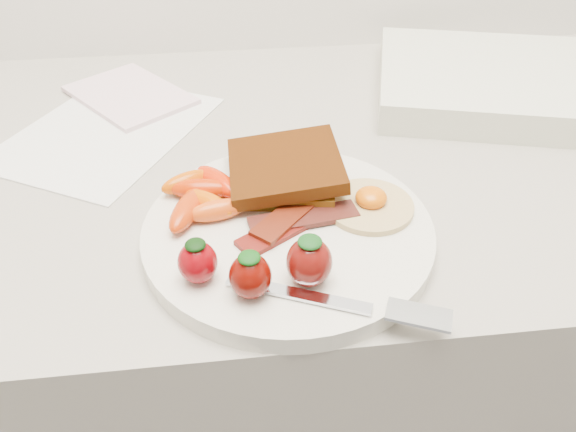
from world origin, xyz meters
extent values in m
cube|color=gray|center=(0.00, 1.70, 0.45)|extent=(2.00, 0.60, 0.90)
cylinder|color=silver|center=(-0.01, 1.53, 0.91)|extent=(0.27, 0.27, 0.02)
cube|color=#502905|center=(-0.01, 1.60, 0.93)|extent=(0.10, 0.10, 0.01)
cube|color=black|center=(-0.01, 1.60, 0.94)|extent=(0.11, 0.11, 0.03)
cylinder|color=beige|center=(0.07, 1.55, 0.92)|extent=(0.10, 0.10, 0.01)
ellipsoid|color=#E36306|center=(0.07, 1.55, 0.93)|extent=(0.04, 0.04, 0.02)
cube|color=#370404|center=(-0.02, 1.53, 0.92)|extent=(0.10, 0.08, 0.00)
cube|color=black|center=(0.00, 1.54, 0.92)|extent=(0.11, 0.04, 0.00)
cube|color=#320702|center=(-0.01, 1.55, 0.92)|extent=(0.09, 0.09, 0.00)
ellipsoid|color=#BD2600|center=(-0.09, 1.59, 0.93)|extent=(0.06, 0.03, 0.02)
ellipsoid|color=#DA5400|center=(-0.09, 1.56, 0.93)|extent=(0.05, 0.05, 0.02)
ellipsoid|color=#BF2F05|center=(-0.11, 1.55, 0.93)|extent=(0.04, 0.07, 0.02)
ellipsoid|color=red|center=(-0.08, 1.60, 0.93)|extent=(0.06, 0.07, 0.02)
ellipsoid|color=#CD4D00|center=(-0.11, 1.60, 0.93)|extent=(0.06, 0.04, 0.02)
ellipsoid|color=#D9490E|center=(-0.08, 1.55, 0.93)|extent=(0.06, 0.03, 0.02)
ellipsoid|color=#770308|center=(-0.09, 1.47, 0.94)|extent=(0.03, 0.03, 0.04)
ellipsoid|color=black|center=(-0.09, 1.47, 0.95)|extent=(0.02, 0.02, 0.01)
ellipsoid|color=#520702|center=(-0.05, 1.45, 0.94)|extent=(0.03, 0.03, 0.04)
ellipsoid|color=#0C400C|center=(-0.05, 1.45, 0.96)|extent=(0.02, 0.02, 0.01)
ellipsoid|color=#580B07|center=(-0.01, 1.46, 0.94)|extent=(0.04, 0.04, 0.04)
ellipsoid|color=#0F3F12|center=(-0.01, 1.46, 0.96)|extent=(0.02, 0.02, 0.01)
cube|color=silver|center=(-0.02, 1.44, 0.92)|extent=(0.11, 0.06, 0.00)
cube|color=silver|center=(0.07, 1.41, 0.92)|extent=(0.05, 0.04, 0.00)
cube|color=white|center=(-0.21, 1.76, 0.90)|extent=(0.29, 0.32, 0.00)
cube|color=silver|center=(-0.19, 1.85, 0.91)|extent=(0.19, 0.20, 0.01)
cube|color=beige|center=(0.31, 1.80, 0.92)|extent=(0.38, 0.34, 0.04)
camera|label=1|loc=(-0.06, 1.13, 1.25)|focal=35.00mm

